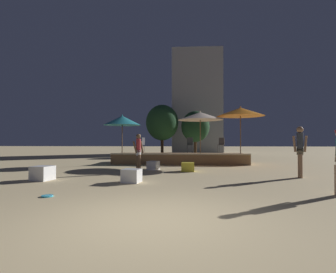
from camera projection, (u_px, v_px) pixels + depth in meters
The scene contains 18 objects.
ground_plane at pixel (149, 220), 4.42m from camera, with size 120.00×120.00×0.00m, color #D1B784.
wooden_deck at pixel (180, 158), 15.82m from camera, with size 7.79×2.66×0.65m.
patio_umbrella_0 at pixel (200, 116), 14.52m from camera, with size 2.48×2.48×3.02m.
patio_umbrella_1 at pixel (122, 121), 14.97m from camera, with size 2.13×2.13×2.86m.
patio_umbrella_2 at pixel (240, 112), 14.42m from camera, with size 2.59×2.59×3.26m.
cube_seat_0 at pixel (153, 165), 12.15m from camera, with size 0.61×0.61×0.40m.
cube_seat_1 at pixel (132, 176), 8.48m from camera, with size 0.63×0.63×0.43m.
cube_seat_2 at pixel (43, 173), 8.94m from camera, with size 0.71×0.71×0.49m.
cube_seat_3 at pixel (188, 167), 11.55m from camera, with size 0.58×0.58×0.38m.
person_1 at pixel (138, 152), 11.15m from camera, with size 0.47×0.36×1.64m.
person_2 at pixel (300, 149), 9.56m from camera, with size 0.51×0.31×1.87m.
bistro_chair_0 at pixel (190, 143), 15.43m from camera, with size 0.40×0.40×0.90m.
bistro_chair_1 at pixel (142, 143), 16.21m from camera, with size 0.44×0.44×0.90m.
bistro_chair_2 at pixel (221, 143), 16.21m from camera, with size 0.46×0.46×0.90m.
frisbee_disc at pixel (47, 196), 6.29m from camera, with size 0.27×0.27×0.03m.
background_tree_0 at pixel (162, 123), 25.47m from camera, with size 3.16×3.16×4.86m.
background_tree_1 at pixel (195, 127), 23.92m from camera, with size 2.58×2.58×4.08m.
distant_building at pixel (197, 102), 29.26m from camera, with size 5.45×3.05×11.40m.
Camera 1 is at (0.61, -4.41, 1.34)m, focal length 28.00 mm.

